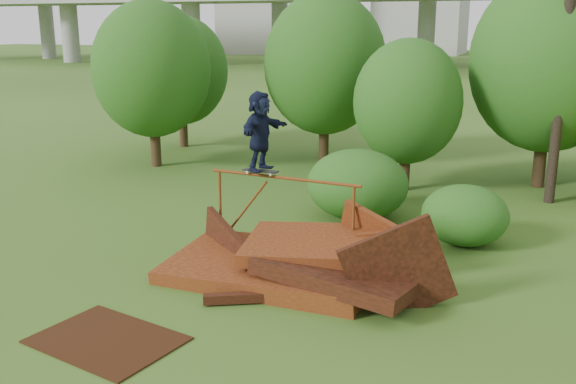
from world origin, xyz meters
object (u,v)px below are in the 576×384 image
(flat_plate, at_px, (107,340))
(utility_pole, at_px, (569,13))
(scrap_pile, at_px, (299,264))
(skater, at_px, (260,131))

(flat_plate, height_order, utility_pole, utility_pole)
(scrap_pile, height_order, skater, skater)
(skater, distance_m, flat_plate, 5.19)
(skater, height_order, flat_plate, skater)
(skater, relative_size, utility_pole, 0.16)
(skater, relative_size, flat_plate, 0.73)
(skater, bearing_deg, utility_pole, -31.28)
(scrap_pile, bearing_deg, skater, 141.81)
(scrap_pile, height_order, utility_pole, utility_pole)
(scrap_pile, distance_m, skater, 2.85)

